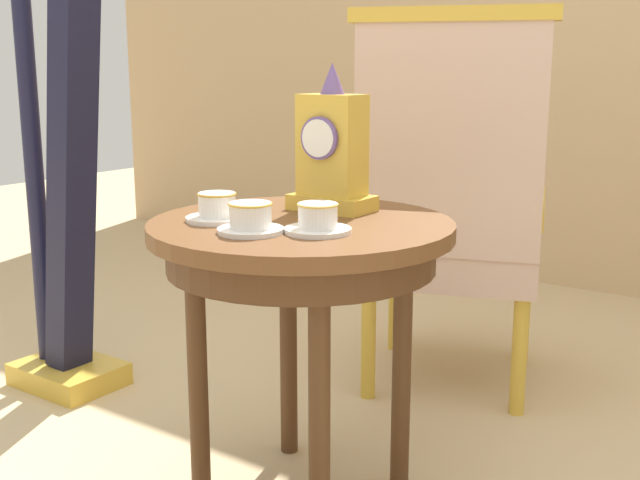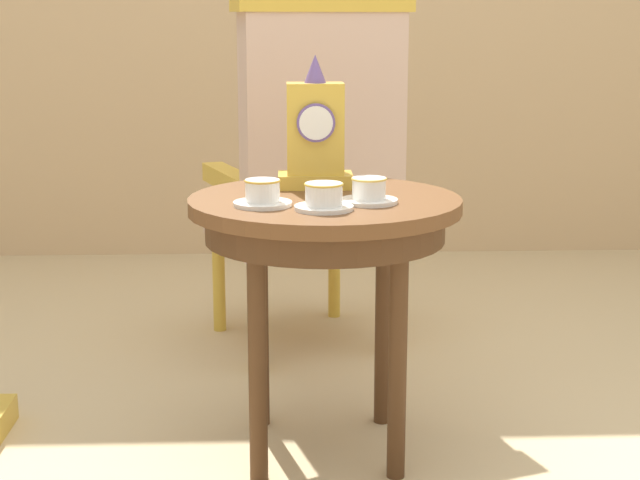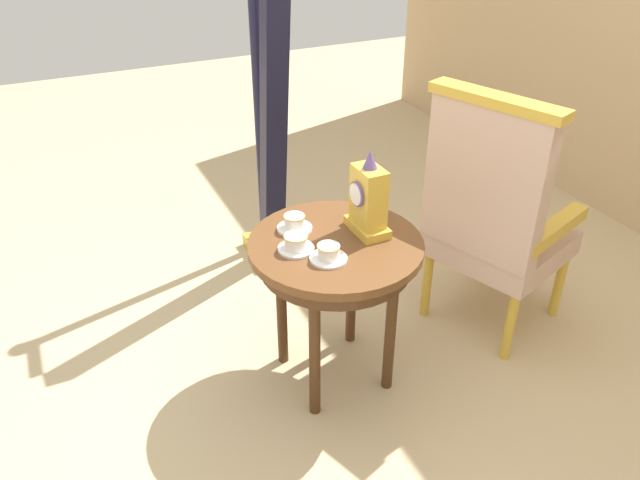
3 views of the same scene
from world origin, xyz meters
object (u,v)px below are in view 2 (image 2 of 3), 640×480
object	(u,v)px
teacup_right	(324,198)
teacup_center	(369,192)
teacup_left	(263,194)
mantel_clock	(315,135)
side_table	(325,230)
armchair	(310,175)

from	to	relation	value
teacup_right	teacup_center	size ratio (longest dim) A/B	0.99
teacup_left	teacup_right	world-z (taller)	same
teacup_right	mantel_clock	world-z (taller)	mantel_clock
teacup_left	teacup_center	xyz separation A→B (m)	(0.25, 0.02, -0.00)
teacup_center	mantel_clock	bearing A→B (deg)	118.06
teacup_left	teacup_right	distance (m)	0.15
side_table	teacup_left	xyz separation A→B (m)	(-0.15, -0.10, 0.11)
armchair	teacup_left	bearing A→B (deg)	-99.00
teacup_right	teacup_center	xyz separation A→B (m)	(0.11, 0.08, -0.00)
teacup_left	mantel_clock	size ratio (longest dim) A/B	0.41
teacup_left	mantel_clock	xyz separation A→B (m)	(0.13, 0.25, 0.11)
teacup_center	armchair	size ratio (longest dim) A/B	0.12
teacup_right	teacup_center	world-z (taller)	teacup_right
side_table	mantel_clock	size ratio (longest dim) A/B	1.98
mantel_clock	armchair	xyz separation A→B (m)	(0.01, 0.62, -0.20)
side_table	armchair	distance (m)	0.76
teacup_left	teacup_right	xyz separation A→B (m)	(0.14, -0.05, 0.00)
teacup_right	teacup_center	bearing A→B (deg)	35.77
side_table	armchair	size ratio (longest dim) A/B	0.58
teacup_center	mantel_clock	world-z (taller)	mantel_clock
armchair	teacup_right	bearing A→B (deg)	-89.83
teacup_left	teacup_center	distance (m)	0.25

